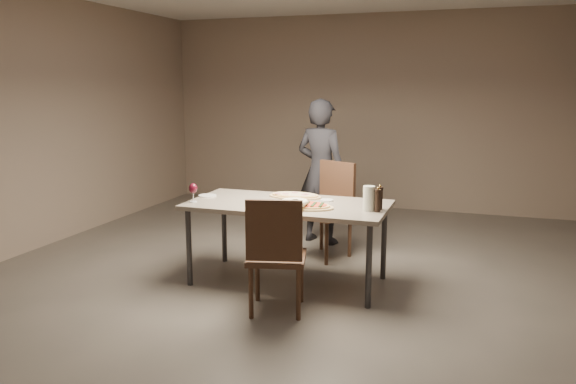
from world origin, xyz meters
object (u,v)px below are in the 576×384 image
(chair_near, at_px, (276,250))
(carafe, at_px, (369,198))
(chair_far, at_px, (330,204))
(bread_basket, at_px, (294,204))
(diner, at_px, (321,172))
(dining_table, at_px, (288,209))
(zucchini_pizza, at_px, (300,205))
(ham_pizza, at_px, (295,196))
(pepper_mill_left, at_px, (378,200))

(chair_near, bearing_deg, carafe, 33.76)
(carafe, xyz_separation_m, chair_far, (-0.60, 1.01, -0.29))
(bread_basket, relative_size, diner, 0.14)
(dining_table, relative_size, diner, 1.09)
(zucchini_pizza, relative_size, chair_near, 0.63)
(dining_table, height_order, zucchini_pizza, zucchini_pizza)
(carafe, bearing_deg, ham_pizza, 156.07)
(ham_pizza, bearing_deg, chair_far, 62.72)
(carafe, bearing_deg, dining_table, 174.11)
(ham_pizza, relative_size, bread_basket, 2.17)
(zucchini_pizza, distance_m, carafe, 0.61)
(chair_near, height_order, chair_far, chair_far)
(bread_basket, height_order, chair_far, chair_far)
(bread_basket, relative_size, carafe, 1.11)
(zucchini_pizza, xyz_separation_m, chair_far, (-0.00, 1.07, -0.21))
(chair_far, xyz_separation_m, diner, (-0.23, 0.47, 0.26))
(diner, bearing_deg, ham_pizza, 107.95)
(dining_table, distance_m, pepper_mill_left, 0.85)
(ham_pizza, xyz_separation_m, bread_basket, (0.16, -0.50, 0.03))
(zucchini_pizza, distance_m, pepper_mill_left, 0.68)
(ham_pizza, height_order, carafe, carafe)
(zucchini_pizza, xyz_separation_m, bread_basket, (-0.02, -0.10, 0.03))
(bread_basket, xyz_separation_m, chair_far, (0.01, 1.17, -0.24))
(zucchini_pizza, bearing_deg, diner, 120.80)
(chair_near, xyz_separation_m, chair_far, (-0.00, 1.68, 0.03))
(dining_table, distance_m, bread_basket, 0.29)
(ham_pizza, relative_size, carafe, 2.39)
(bread_basket, height_order, chair_near, chair_near)
(bread_basket, height_order, diner, diner)
(carafe, bearing_deg, chair_near, -132.12)
(ham_pizza, distance_m, chair_far, 0.72)
(dining_table, xyz_separation_m, carafe, (0.75, -0.08, 0.16))
(ham_pizza, bearing_deg, bread_basket, -85.58)
(chair_far, bearing_deg, zucchini_pizza, 114.29)
(zucchini_pizza, height_order, carafe, carafe)
(zucchini_pizza, distance_m, bread_basket, 0.10)
(ham_pizza, bearing_deg, diner, 80.01)
(carafe, height_order, diner, diner)
(chair_near, height_order, diner, diner)
(dining_table, bearing_deg, chair_far, 80.94)
(diner, bearing_deg, dining_table, 108.16)
(dining_table, distance_m, carafe, 0.77)
(dining_table, xyz_separation_m, bread_basket, (0.14, -0.23, 0.11))
(carafe, bearing_deg, bread_basket, -165.68)
(dining_table, height_order, pepper_mill_left, pepper_mill_left)
(dining_table, relative_size, pepper_mill_left, 8.47)
(zucchini_pizza, xyz_separation_m, ham_pizza, (-0.17, 0.40, -0.00))
(dining_table, xyz_separation_m, zucchini_pizza, (0.15, -0.14, 0.07))
(pepper_mill_left, relative_size, chair_near, 0.22)
(zucchini_pizza, height_order, ham_pizza, zucchini_pizza)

